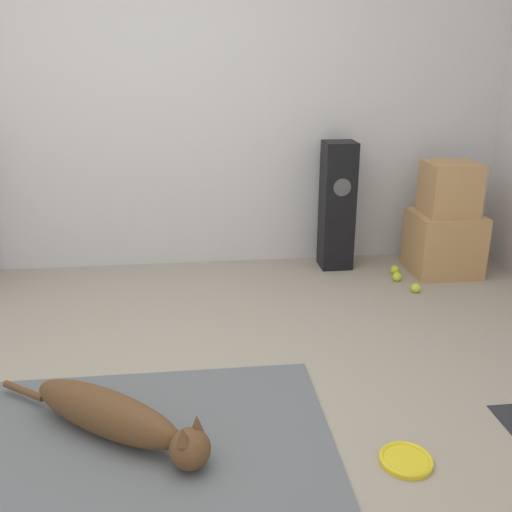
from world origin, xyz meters
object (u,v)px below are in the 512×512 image
(cardboard_box_upper, at_px, (450,188))
(tennis_ball_loose_on_carpet, at_px, (416,288))
(floor_speaker, at_px, (337,206))
(tennis_ball_by_boxes, at_px, (397,277))
(tennis_ball_near_speaker, at_px, (395,270))
(dog, at_px, (116,417))
(cardboard_box_lower, at_px, (444,243))
(frisbee, at_px, (406,460))

(cardboard_box_upper, relative_size, tennis_ball_loose_on_carpet, 5.69)
(floor_speaker, bearing_deg, cardboard_box_upper, -15.61)
(tennis_ball_by_boxes, bearing_deg, tennis_ball_near_speaker, 77.21)
(dog, distance_m, tennis_ball_near_speaker, 2.53)
(dog, xyz_separation_m, tennis_ball_near_speaker, (1.84, 1.74, -0.08))
(tennis_ball_near_speaker, bearing_deg, tennis_ball_loose_on_carpet, -86.21)
(cardboard_box_lower, distance_m, floor_speaker, 0.84)
(frisbee, bearing_deg, tennis_ball_near_speaker, 71.69)
(tennis_ball_near_speaker, bearing_deg, tennis_ball_by_boxes, -102.79)
(floor_speaker, height_order, tennis_ball_near_speaker, floor_speaker)
(cardboard_box_upper, bearing_deg, tennis_ball_near_speaker, -178.30)
(frisbee, bearing_deg, cardboard_box_upper, 63.05)
(tennis_ball_by_boxes, bearing_deg, frisbee, -108.69)
(cardboard_box_lower, bearing_deg, dog, -141.49)
(tennis_ball_near_speaker, xyz_separation_m, tennis_ball_loose_on_carpet, (0.02, -0.35, 0.00))
(frisbee, height_order, floor_speaker, floor_speaker)
(tennis_ball_by_boxes, bearing_deg, dog, -138.33)
(dog, height_order, tennis_ball_loose_on_carpet, dog)
(floor_speaker, xyz_separation_m, tennis_ball_near_speaker, (0.40, -0.23, -0.45))
(cardboard_box_lower, xyz_separation_m, tennis_ball_near_speaker, (-0.36, -0.01, -0.19))
(dog, height_order, tennis_ball_near_speaker, dog)
(dog, distance_m, frisbee, 1.20)
(tennis_ball_near_speaker, bearing_deg, frisbee, -108.31)
(frisbee, distance_m, tennis_ball_near_speaker, 2.13)
(floor_speaker, bearing_deg, tennis_ball_near_speaker, -29.16)
(tennis_ball_near_speaker, bearing_deg, cardboard_box_lower, 1.65)
(dog, bearing_deg, cardboard_box_lower, 38.51)
(dog, height_order, frisbee, dog)
(floor_speaker, bearing_deg, dog, -126.06)
(cardboard_box_lower, distance_m, tennis_ball_by_boxes, 0.46)
(frisbee, bearing_deg, tennis_ball_by_boxes, 71.31)
(tennis_ball_by_boxes, xyz_separation_m, tennis_ball_loose_on_carpet, (0.05, -0.22, 0.00))
(frisbee, height_order, cardboard_box_lower, cardboard_box_lower)
(floor_speaker, relative_size, tennis_ball_by_boxes, 14.51)
(floor_speaker, distance_m, tennis_ball_loose_on_carpet, 0.85)
(cardboard_box_upper, xyz_separation_m, floor_speaker, (-0.77, 0.21, -0.16))
(dog, relative_size, tennis_ball_loose_on_carpet, 14.76)
(cardboard_box_upper, height_order, tennis_ball_by_boxes, cardboard_box_upper)
(dog, xyz_separation_m, cardboard_box_upper, (2.20, 1.75, 0.53))
(cardboard_box_upper, height_order, tennis_ball_near_speaker, cardboard_box_upper)
(tennis_ball_loose_on_carpet, bearing_deg, cardboard_box_upper, 46.85)
(tennis_ball_by_boxes, relative_size, tennis_ball_loose_on_carpet, 1.00)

